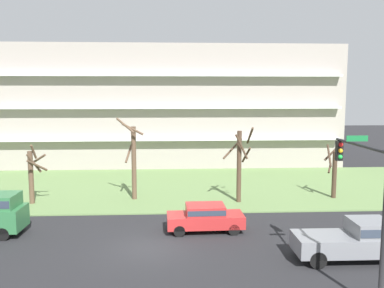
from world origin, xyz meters
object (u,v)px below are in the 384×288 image
at_px(sedan_red_near_left, 205,217).
at_px(tree_far_left, 32,174).
at_px(tree_right, 333,172).
at_px(traffic_signal_mast, 366,188).
at_px(tree_left, 133,159).
at_px(pickup_gray_center_right, 356,239).
at_px(tree_center, 240,162).

bearing_deg(sedan_red_near_left, tree_far_left, -30.22).
bearing_deg(tree_right, traffic_signal_mast, -107.62).
xyz_separation_m(tree_left, traffic_signal_mast, (10.42, -14.85, 1.14)).
relative_size(tree_left, sedan_red_near_left, 1.39).
distance_m(tree_left, pickup_gray_center_right, 16.65).
bearing_deg(traffic_signal_mast, sedan_red_near_left, 126.78).
height_order(tree_left, tree_right, tree_left).
relative_size(tree_right, sedan_red_near_left, 0.92).
height_order(sedan_red_near_left, pickup_gray_center_right, pickup_gray_center_right).
bearing_deg(pickup_gray_center_right, tree_far_left, 150.08).
distance_m(tree_far_left, tree_right, 22.15).
bearing_deg(sedan_red_near_left, traffic_signal_mast, 125.14).
bearing_deg(tree_right, pickup_gray_center_right, -106.75).
bearing_deg(tree_right, sedan_red_near_left, -145.87).
bearing_deg(tree_left, pickup_gray_center_right, -45.45).
distance_m(tree_far_left, pickup_gray_center_right, 21.70).
xyz_separation_m(sedan_red_near_left, pickup_gray_center_right, (6.84, -4.50, 0.14)).
height_order(sedan_red_near_left, traffic_signal_mast, traffic_signal_mast).
height_order(tree_far_left, tree_left, tree_left).
bearing_deg(tree_left, tree_center, -8.13).
xyz_separation_m(tree_left, pickup_gray_center_right, (11.59, -11.77, -2.08)).
bearing_deg(tree_far_left, sedan_red_near_left, -28.58).
bearing_deg(traffic_signal_mast, pickup_gray_center_right, 69.22).
height_order(tree_far_left, pickup_gray_center_right, tree_far_left).
relative_size(tree_far_left, traffic_signal_mast, 0.70).
distance_m(tree_left, traffic_signal_mast, 18.17).
relative_size(tree_far_left, sedan_red_near_left, 0.98).
relative_size(tree_left, tree_right, 1.51).
bearing_deg(tree_center, pickup_gray_center_right, -70.27).
distance_m(sedan_red_near_left, traffic_signal_mast, 10.05).
distance_m(tree_center, pickup_gray_center_right, 11.50).
height_order(tree_left, sedan_red_near_left, tree_left).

